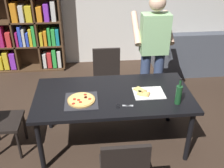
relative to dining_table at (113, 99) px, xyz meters
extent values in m
plane|color=#38281E|center=(0.00, 0.00, -0.68)|extent=(12.00, 12.00, 0.00)
cube|color=black|center=(0.00, 0.00, 0.05)|extent=(1.86, 0.94, 0.04)
cylinder|color=black|center=(-0.85, -0.39, -0.33)|extent=(0.06, 0.06, 0.71)
cylinder|color=black|center=(0.85, -0.39, -0.33)|extent=(0.06, 0.06, 0.71)
cylinder|color=black|center=(-0.85, 0.39, -0.33)|extent=(0.06, 0.06, 0.71)
cylinder|color=black|center=(0.85, 0.39, -0.33)|extent=(0.06, 0.06, 0.71)
cube|color=black|center=(0.00, -1.06, -0.01)|extent=(0.42, 0.04, 0.45)
cube|color=black|center=(0.00, 0.87, -0.25)|extent=(0.42, 0.42, 0.04)
cube|color=black|center=(0.00, 1.06, -0.01)|extent=(0.42, 0.04, 0.45)
cylinder|color=black|center=(-0.18, 0.69, -0.48)|extent=(0.04, 0.04, 0.41)
cylinder|color=black|center=(0.18, 0.69, -0.48)|extent=(0.04, 0.04, 0.41)
cylinder|color=black|center=(-0.18, 1.05, -0.48)|extent=(0.04, 0.04, 0.41)
cylinder|color=black|center=(0.18, 1.05, -0.48)|extent=(0.04, 0.04, 0.41)
cube|color=black|center=(-1.33, 0.00, -0.25)|extent=(0.42, 0.42, 0.04)
cylinder|color=black|center=(-1.15, -0.18, -0.48)|extent=(0.04, 0.04, 0.41)
cylinder|color=black|center=(-1.15, 0.18, -0.48)|extent=(0.04, 0.04, 0.41)
cube|color=#4C515B|center=(1.90, 2.05, -0.48)|extent=(1.71, 0.86, 0.40)
cube|color=#4C515B|center=(1.90, 1.73, -0.06)|extent=(1.70, 0.21, 0.45)
cube|color=#4C515B|center=(1.13, 2.05, -0.18)|extent=(0.17, 0.85, 0.20)
cube|color=#513823|center=(-0.77, 2.35, 0.29)|extent=(0.03, 0.35, 1.95)
cube|color=#513823|center=(-1.46, 2.35, -0.67)|extent=(1.40, 0.35, 0.03)
cube|color=#513823|center=(-1.46, 2.51, 0.29)|extent=(1.40, 0.03, 1.95)
cube|color=#513823|center=(-1.46, 2.35, -0.18)|extent=(1.34, 0.29, 0.03)
cube|color=#513823|center=(-1.46, 2.35, 0.29)|extent=(1.34, 0.29, 0.03)
cube|color=#513823|center=(-1.68, 2.35, 0.29)|extent=(0.03, 0.29, 1.89)
cube|color=#513823|center=(-1.23, 2.35, 0.29)|extent=(0.03, 0.29, 1.89)
cube|color=yellow|center=(-2.03, 2.33, -0.50)|extent=(0.10, 0.22, 0.27)
cube|color=yellow|center=(-1.90, 2.33, -0.46)|extent=(0.09, 0.22, 0.35)
cube|color=purple|center=(-1.77, 2.33, -0.47)|extent=(0.10, 0.22, 0.33)
cube|color=silver|center=(-1.15, 2.33, -0.49)|extent=(0.06, 0.22, 0.29)
cube|color=red|center=(-1.06, 2.33, -0.48)|extent=(0.08, 0.22, 0.31)
cube|color=green|center=(-0.96, 2.33, -0.45)|extent=(0.07, 0.22, 0.38)
cube|color=silver|center=(-0.86, 2.33, -0.47)|extent=(0.07, 0.22, 0.34)
cube|color=#B21E66|center=(-1.90, 2.33, 0.03)|extent=(0.08, 0.22, 0.39)
cube|color=red|center=(-1.77, 2.33, -0.03)|extent=(0.09, 0.22, 0.28)
cube|color=#B21E66|center=(-1.62, 2.33, -0.02)|extent=(0.04, 0.22, 0.28)
cube|color=blue|center=(-1.55, 2.33, 0.03)|extent=(0.05, 0.22, 0.39)
cube|color=silver|center=(-1.49, 2.33, 0.00)|extent=(0.05, 0.22, 0.33)
cube|color=blue|center=(-1.42, 2.33, -0.03)|extent=(0.04, 0.22, 0.26)
cube|color=yellow|center=(-1.36, 2.33, 0.00)|extent=(0.05, 0.22, 0.33)
cube|color=green|center=(-1.29, 2.33, 0.04)|extent=(0.05, 0.22, 0.40)
cube|color=yellow|center=(-1.16, 2.33, -0.03)|extent=(0.05, 0.22, 0.26)
cube|color=orange|center=(-1.09, 2.33, -0.02)|extent=(0.05, 0.22, 0.28)
cube|color=green|center=(-1.01, 2.33, 0.01)|extent=(0.05, 0.22, 0.35)
cube|color=green|center=(-0.93, 2.33, -0.01)|extent=(0.07, 0.22, 0.32)
cube|color=teal|center=(-0.85, 2.33, -0.01)|extent=(0.06, 0.22, 0.31)
cube|color=orange|center=(-1.58, 2.33, 0.48)|extent=(0.10, 0.22, 0.34)
cube|color=silver|center=(-1.46, 2.33, 0.46)|extent=(0.08, 0.22, 0.30)
cube|color=yellow|center=(-1.33, 2.33, 0.45)|extent=(0.11, 0.22, 0.29)
cube|color=orange|center=(-1.14, 2.33, 0.44)|extent=(0.09, 0.22, 0.27)
cube|color=purple|center=(-1.01, 2.33, 0.47)|extent=(0.09, 0.22, 0.31)
cube|color=silver|center=(-0.88, 2.33, 0.49)|extent=(0.08, 0.22, 0.36)
cylinder|color=#38476B|center=(0.74, 0.72, -0.21)|extent=(0.14, 0.14, 0.95)
cylinder|color=#38476B|center=(0.54, 0.72, -0.21)|extent=(0.14, 0.14, 0.95)
cube|color=#99CC8C|center=(0.64, 0.72, 0.54)|extent=(0.38, 0.22, 0.55)
sphere|color=#E0B293|center=(0.64, 0.72, 0.96)|extent=(0.22, 0.22, 0.22)
cylinder|color=#E0B293|center=(0.87, 0.90, 0.57)|extent=(0.09, 0.50, 0.39)
cylinder|color=#E0B293|center=(0.41, 0.90, 0.57)|extent=(0.09, 0.50, 0.39)
cube|color=#2D2D33|center=(-0.38, -0.13, 0.07)|extent=(0.37, 0.37, 0.01)
cylinder|color=tan|center=(-0.38, -0.13, 0.09)|extent=(0.31, 0.31, 0.02)
cylinder|color=#EACC6B|center=(-0.38, -0.13, 0.10)|extent=(0.28, 0.28, 0.01)
cylinder|color=#B22819|center=(-0.46, -0.22, 0.10)|extent=(0.04, 0.04, 0.00)
cylinder|color=#B22819|center=(-0.28, -0.14, 0.10)|extent=(0.04, 0.04, 0.00)
cylinder|color=#B22819|center=(-0.32, -0.10, 0.10)|extent=(0.04, 0.04, 0.00)
cylinder|color=#B22819|center=(-0.33, -0.04, 0.10)|extent=(0.04, 0.04, 0.00)
cylinder|color=#B22819|center=(-0.38, -0.19, 0.10)|extent=(0.04, 0.04, 0.00)
cylinder|color=#B22819|center=(-0.40, -0.15, 0.10)|extent=(0.04, 0.04, 0.00)
cylinder|color=#B22819|center=(-0.45, -0.13, 0.10)|extent=(0.04, 0.04, 0.00)
cylinder|color=#B22819|center=(-0.33, -0.10, 0.10)|extent=(0.04, 0.04, 0.00)
cube|color=white|center=(0.42, -0.03, 0.07)|extent=(0.36, 0.28, 0.01)
cube|color=#EACC6B|center=(0.35, -0.06, 0.09)|extent=(0.17, 0.14, 0.02)
cube|color=tan|center=(0.40, -0.09, 0.09)|extent=(0.06, 0.09, 0.02)
cube|color=#EACC6B|center=(0.33, 0.02, 0.09)|extent=(0.15, 0.17, 0.02)
cube|color=tan|center=(0.36, -0.03, 0.09)|extent=(0.09, 0.07, 0.02)
cylinder|color=#194723|center=(0.70, -0.26, 0.18)|extent=(0.07, 0.07, 0.22)
cylinder|color=#194723|center=(0.70, -0.26, 0.33)|extent=(0.03, 0.03, 0.08)
cylinder|color=black|center=(0.70, -0.26, 0.38)|extent=(0.03, 0.03, 0.02)
cube|color=silver|center=(0.14, -0.27, 0.07)|extent=(0.12, 0.01, 0.01)
cube|color=silver|center=(0.14, -0.27, 0.07)|extent=(0.12, 0.04, 0.01)
torus|color=black|center=(0.03, -0.24, 0.07)|extent=(0.05, 0.05, 0.01)
torus|color=black|center=(0.02, -0.28, 0.07)|extent=(0.05, 0.05, 0.01)
camera|label=1|loc=(-0.27, -2.63, 1.72)|focal=42.08mm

